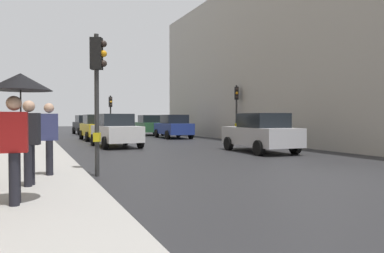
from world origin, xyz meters
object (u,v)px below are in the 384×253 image
(traffic_light_far_median, at_px, (111,108))
(pedestrian_in_dark_coat, at_px, (29,139))
(car_blue_van, at_px, (173,127))
(pedestrian_with_grey_backpack, at_px, (47,134))
(traffic_light_mid_street, at_px, (237,103))
(car_silver_hatchback, at_px, (261,133))
(car_yellow_taxi, at_px, (97,127))
(pedestrian_with_umbrella, at_px, (19,101))
(traffic_light_near_right, at_px, (97,78))
(car_green_estate, at_px, (149,125))
(car_dark_suv, at_px, (86,125))
(car_white_compact, at_px, (116,130))

(traffic_light_far_median, height_order, pedestrian_in_dark_coat, traffic_light_far_median)
(car_blue_van, distance_m, pedestrian_with_grey_backpack, 18.88)
(traffic_light_far_median, relative_size, traffic_light_mid_street, 0.92)
(car_silver_hatchback, xyz_separation_m, car_yellow_taxi, (-5.27, 11.99, 0.00))
(pedestrian_with_umbrella, xyz_separation_m, pedestrian_in_dark_coat, (0.15, 1.71, -0.71))
(traffic_light_mid_street, relative_size, car_silver_hatchback, 0.86)
(car_yellow_taxi, bearing_deg, car_blue_van, 0.59)
(traffic_light_near_right, xyz_separation_m, pedestrian_with_umbrella, (-1.82, -3.41, -0.77))
(traffic_light_near_right, height_order, car_green_estate, traffic_light_near_right)
(traffic_light_mid_street, xyz_separation_m, car_green_estate, (-2.95, 10.08, -1.66))
(car_yellow_taxi, bearing_deg, car_green_estate, 45.09)
(car_green_estate, height_order, pedestrian_in_dark_coat, pedestrian_in_dark_coat)
(car_silver_hatchback, relative_size, car_blue_van, 1.00)
(car_dark_suv, height_order, pedestrian_with_umbrella, pedestrian_with_umbrella)
(pedestrian_in_dark_coat, bearing_deg, car_silver_hatchback, 30.76)
(traffic_light_far_median, bearing_deg, car_green_estate, 6.99)
(traffic_light_far_median, xyz_separation_m, pedestrian_with_umbrella, (-6.30, -24.30, -0.49))
(car_white_compact, relative_size, pedestrian_with_grey_backpack, 2.42)
(pedestrian_with_grey_backpack, xyz_separation_m, pedestrian_in_dark_coat, (-0.41, -1.42, -0.03))
(traffic_light_far_median, xyz_separation_m, pedestrian_in_dark_coat, (-6.16, -22.59, -1.20))
(traffic_light_mid_street, bearing_deg, car_silver_hatchback, -112.44)
(car_blue_van, bearing_deg, car_white_compact, -131.81)
(traffic_light_mid_street, bearing_deg, car_blue_van, 118.74)
(car_silver_hatchback, height_order, pedestrian_with_grey_backpack, pedestrian_with_grey_backpack)
(car_silver_hatchback, distance_m, car_green_estate, 17.33)
(traffic_light_mid_street, distance_m, car_dark_suv, 16.22)
(car_yellow_taxi, relative_size, car_blue_van, 1.00)
(traffic_light_far_median, height_order, car_green_estate, traffic_light_far_median)
(traffic_light_far_median, bearing_deg, pedestrian_with_umbrella, -104.54)
(car_dark_suv, xyz_separation_m, car_blue_van, (5.12, -9.35, 0.00))
(car_blue_van, height_order, pedestrian_in_dark_coat, pedestrian_in_dark_coat)
(pedestrian_with_grey_backpack, bearing_deg, car_dark_suv, 80.32)
(traffic_light_near_right, height_order, pedestrian_with_umbrella, traffic_light_near_right)
(car_white_compact, xyz_separation_m, pedestrian_in_dark_coat, (-4.20, -11.36, 0.25))
(traffic_light_near_right, distance_m, car_green_estate, 22.79)
(traffic_light_far_median, xyz_separation_m, car_blue_van, (3.75, -4.85, -1.45))
(car_white_compact, xyz_separation_m, car_blue_van, (5.71, 6.38, 0.00))
(traffic_light_far_median, xyz_separation_m, traffic_light_near_right, (-4.48, -20.89, 0.29))
(traffic_light_far_median, height_order, pedestrian_with_umbrella, traffic_light_far_median)
(car_green_estate, xyz_separation_m, car_blue_van, (0.31, -5.27, 0.00))
(traffic_light_far_median, xyz_separation_m, car_green_estate, (3.43, 0.42, -1.45))
(car_white_compact, bearing_deg, car_blue_van, 48.19)
(traffic_light_far_median, bearing_deg, car_white_compact, -99.89)
(traffic_light_near_right, xyz_separation_m, car_yellow_taxi, (2.60, 15.98, -1.74))
(car_green_estate, bearing_deg, pedestrian_with_grey_backpack, -113.04)
(traffic_light_near_right, relative_size, pedestrian_in_dark_coat, 2.14)
(traffic_light_mid_street, distance_m, pedestrian_with_grey_backpack, 16.78)
(car_blue_van, relative_size, pedestrian_in_dark_coat, 2.40)
(car_yellow_taxi, bearing_deg, car_dark_suv, 86.88)
(car_green_estate, bearing_deg, car_yellow_taxi, -134.91)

